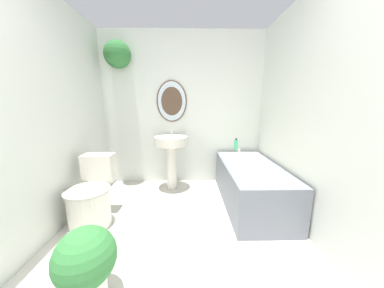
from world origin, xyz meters
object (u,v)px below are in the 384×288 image
(bathtub, at_px, (250,184))
(potted_plant, at_px, (86,261))
(pedestal_sink, at_px, (171,150))
(shampoo_bottle, at_px, (236,144))
(toilet, at_px, (92,198))

(bathtub, distance_m, potted_plant, 1.95)
(pedestal_sink, distance_m, bathtub, 1.23)
(pedestal_sink, relative_size, potted_plant, 1.76)
(bathtub, height_order, shampoo_bottle, shampoo_bottle)
(shampoo_bottle, bearing_deg, pedestal_sink, -175.76)
(potted_plant, bearing_deg, shampoo_bottle, 52.68)
(toilet, distance_m, pedestal_sink, 1.23)
(bathtub, bearing_deg, shampoo_bottle, 97.06)
(bathtub, relative_size, shampoo_bottle, 8.45)
(pedestal_sink, distance_m, potted_plant, 1.84)
(toilet, xyz_separation_m, potted_plant, (0.40, -0.89, 0.01))
(toilet, relative_size, shampoo_bottle, 4.15)
(toilet, bearing_deg, shampoo_bottle, 27.71)
(pedestal_sink, height_order, potted_plant, pedestal_sink)
(bathtub, distance_m, shampoo_bottle, 0.70)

